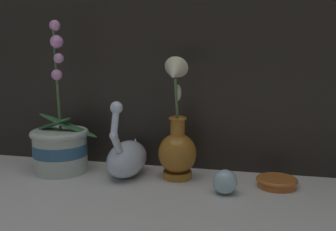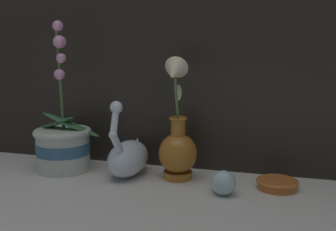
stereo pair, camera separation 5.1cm
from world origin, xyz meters
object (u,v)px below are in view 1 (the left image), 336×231
Objects in this scene: orchid_potted_plant at (60,145)px; blue_vase at (177,143)px; glass_sphere at (225,182)px; amber_dish at (277,182)px; swan_figurine at (127,157)px.

orchid_potted_plant is 1.29× the size of blue_vase.
glass_sphere is (0.49, -0.07, -0.05)m from orchid_potted_plant.
blue_vase is at bearing 178.68° from amber_dish.
swan_figurine is at bearing 1.82° from orchid_potted_plant.
swan_figurine is at bearing -179.89° from amber_dish.
glass_sphere is at bearing -147.85° from amber_dish.
blue_vase is 5.46× the size of glass_sphere.
orchid_potted_plant is 0.63m from amber_dish.
blue_vase is 0.18m from glass_sphere.
orchid_potted_plant reaches higher than glass_sphere.
swan_figurine is 2.09× the size of amber_dish.
orchid_potted_plant reaches higher than amber_dish.
orchid_potted_plant is 1.94× the size of swan_figurine.
amber_dish is at bearing 0.11° from swan_figurine.
amber_dish is (0.62, 0.01, -0.07)m from orchid_potted_plant.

